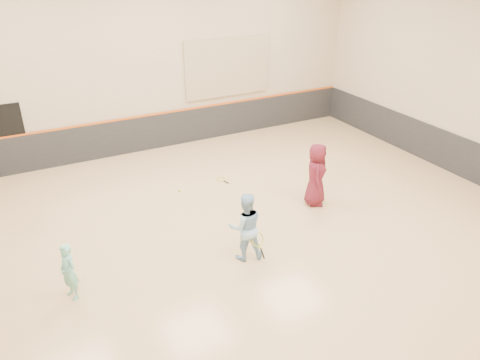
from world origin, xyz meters
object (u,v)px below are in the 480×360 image
girl (69,272)px  instructor (245,227)px  spare_racket (221,179)px  young_man (316,175)px

girl → instructor: instructor is taller
girl → instructor: (3.66, -0.42, 0.19)m
instructor → spare_racket: (1.19, 3.78, -0.78)m
instructor → young_man: 3.11m
girl → instructor: bearing=61.5°
spare_racket → young_man: bearing=-56.6°
girl → instructor: size_ratio=0.76×
instructor → girl: bearing=8.9°
spare_racket → girl: bearing=-145.3°
instructor → young_man: bearing=-139.6°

